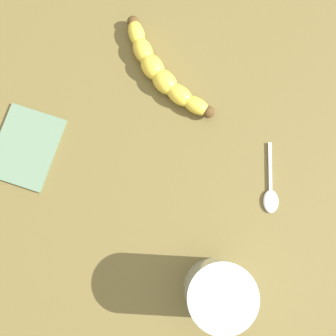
% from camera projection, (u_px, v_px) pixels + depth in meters
% --- Properties ---
extents(wooden_tabletop, '(1.20, 1.20, 0.03)m').
position_uv_depth(wooden_tabletop, '(207.00, 154.00, 0.70)').
color(wooden_tabletop, brown).
rests_on(wooden_tabletop, ground).
extents(banana, '(0.07, 0.21, 0.03)m').
position_uv_depth(banana, '(162.00, 72.00, 0.69)').
color(banana, yellow).
rests_on(banana, wooden_tabletop).
extents(smoothie_glass, '(0.09, 0.09, 0.13)m').
position_uv_depth(smoothie_glass, '(218.00, 293.00, 0.59)').
color(smoothie_glass, silver).
rests_on(smoothie_glass, wooden_tabletop).
extents(teaspoon, '(0.09, 0.09, 0.01)m').
position_uv_depth(teaspoon, '(271.00, 197.00, 0.67)').
color(teaspoon, silver).
rests_on(teaspoon, wooden_tabletop).
extents(folded_napkin, '(0.15, 0.14, 0.01)m').
position_uv_depth(folded_napkin, '(26.00, 147.00, 0.68)').
color(folded_napkin, slate).
rests_on(folded_napkin, wooden_tabletop).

